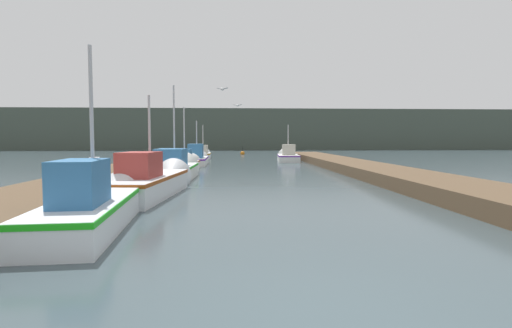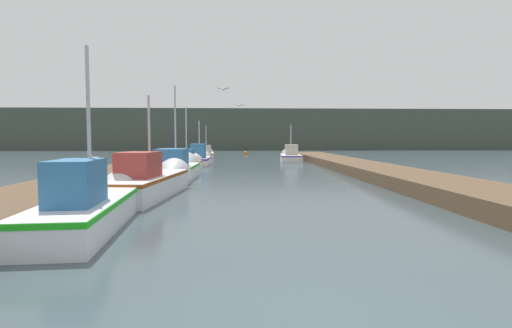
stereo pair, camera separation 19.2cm
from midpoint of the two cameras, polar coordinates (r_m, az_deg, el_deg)
The scene contains 17 objects.
ground_plane at distance 4.39m, azimuth 9.62°, elevation -21.87°, with size 200.00×200.00×0.00m.
dock_left at distance 20.60m, azimuth -17.29°, elevation -0.99°, with size 2.75×40.00×0.52m.
dock_right at distance 21.10m, azimuth 16.61°, elevation -0.87°, with size 2.75×40.00×0.52m.
distant_shore_ridge at distance 70.51m, azimuth -1.91°, elevation 4.84°, with size 120.00×16.00×6.54m.
fishing_boat_0 at distance 9.54m, azimuth -21.52°, elevation -5.28°, with size 1.74×5.76×4.15m.
fishing_boat_1 at distance 13.83m, azimuth -14.29°, elevation -2.29°, with size 2.11×6.18×3.67m.
fishing_boat_2 at distance 19.31m, azimuth -10.95°, elevation -0.58°, with size 1.90×5.49×4.84m.
fishing_boat_3 at distance 24.41m, azimuth -9.56°, elevation 0.11°, with size 1.64×4.48×4.13m.
fishing_boat_4 at distance 29.02m, azimuth -7.87°, elevation 0.83°, with size 1.52×5.49×3.55m.
fishing_boat_5 at distance 32.95m, azimuth 5.13°, elevation 1.11°, with size 1.96×4.97×3.47m.
fishing_boat_6 at distance 37.80m, azimuth -6.97°, elevation 1.41°, with size 1.48×4.59×3.48m.
mooring_piling_0 at distance 16.35m, azimuth -15.80°, elevation -0.63°, with size 0.36×0.36×1.37m.
mooring_piling_1 at distance 11.77m, azimuth -21.71°, elevation -2.39°, with size 0.28×0.28×1.37m.
mooring_piling_2 at distance 40.63m, azimuth -7.85°, elevation 1.91°, with size 0.28×0.28×1.24m.
channel_buoy at distance 45.86m, azimuth -1.33°, elevation 1.54°, with size 0.50×0.50×1.00m.
seagull_lead at distance 18.78m, azimuth -4.39°, elevation 10.63°, with size 0.55×0.31×0.12m.
seagull_1 at distance 24.36m, azimuth -2.16°, elevation 8.36°, with size 0.55×0.31×0.12m.
Camera 2 is at (-0.76, -3.87, 1.89)m, focal length 28.00 mm.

